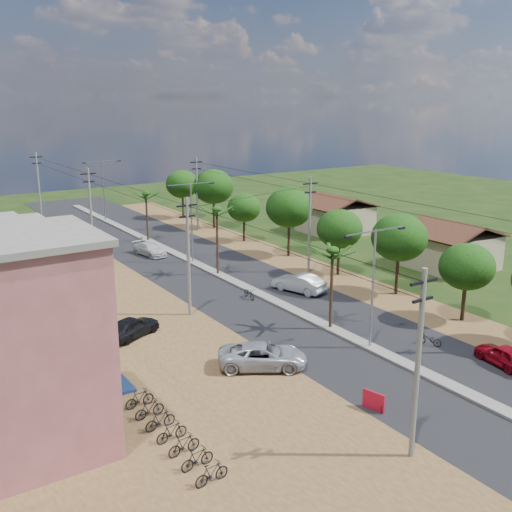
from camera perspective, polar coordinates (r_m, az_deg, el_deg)
The scene contains 37 objects.
ground at distance 40.41m, azimuth 10.76°, elevation -8.63°, with size 160.00×160.00×0.00m, color black.
road at distance 51.44m, azimuth -0.88°, elevation -3.15°, with size 12.00×110.00×0.04m, color black.
median at distance 53.85m, azimuth -2.60°, elevation -2.24°, with size 1.00×90.00×0.18m, color #605E56.
dirt_lot_west at distance 39.43m, azimuth -14.08°, elevation -9.42°, with size 18.00×46.00×0.04m, color brown.
dirt_shoulder_east at distance 56.25m, azimuth 6.44°, elevation -1.65°, with size 5.00×90.00×0.03m, color brown.
shophouse_pink at distance 28.72m, azimuth -22.55°, elevation -8.39°, with size 9.00×6.40×10.30m.
house_east_near at distance 60.31m, azimuth 18.03°, elevation 1.17°, with size 7.60×7.50×4.60m.
house_east_far at distance 73.21m, azimuth 7.55°, elevation 4.10°, with size 7.60×7.50×4.60m.
tree_east_b at distance 45.75m, azimuth 19.44°, elevation -0.97°, with size 4.00×4.00×5.83m.
tree_east_c at distance 50.21m, azimuth 13.49°, elevation 1.73°, with size 4.60×4.60×6.83m.
tree_east_d at distance 55.01m, azimuth 7.96°, elevation 2.57°, with size 4.20×4.20×6.13m.
tree_east_e at distance 61.09m, azimuth 3.18°, elevation 4.64°, with size 4.80×4.80×7.14m.
tree_east_f at distance 67.58m, azimuth -1.15°, elevation 4.62°, with size 3.80×3.80×5.52m.
tree_east_g at distance 74.46m, azimuth -4.07°, elevation 6.60°, with size 5.00×5.00×7.38m.
tree_east_h at distance 81.41m, azimuth -7.04°, elevation 6.81°, with size 4.40×4.40×6.52m.
palm_median_near at distance 41.39m, azimuth 7.30°, elevation 0.20°, with size 2.00×2.00×6.15m.
palm_median_mid at distance 54.13m, azimuth -3.76°, elevation 4.17°, with size 2.00×2.00×6.55m.
palm_median_far at distance 68.41m, azimuth -10.44°, elevation 5.67°, with size 2.00×2.00×5.85m.
streetlight_near at distance 38.77m, azimuth 11.10°, elevation -2.13°, with size 5.10×0.18×8.00m.
streetlight_mid at distance 58.67m, azimuth -6.17°, elevation 3.84°, with size 5.10×0.18×8.00m.
streetlight_far at distance 81.43m, azimuth -14.34°, elevation 6.56°, with size 5.10×0.18×8.00m.
utility_pole_w_a at distance 27.57m, azimuth 15.17°, elevation -9.63°, with size 1.60×0.24×9.00m.
utility_pole_w_b at distance 44.27m, azimuth -6.47°, elevation 0.15°, with size 1.60×0.24×9.00m.
utility_pole_w_c at distance 64.25m, azimuth -15.47°, elevation 4.33°, with size 1.60×0.24×9.00m.
utility_pole_w_d at distance 84.26m, azimuth -20.00°, elevation 6.38°, with size 1.60×0.24×9.00m.
utility_pole_e_b at distance 55.23m, azimuth 5.12°, elevation 3.15°, with size 1.60×0.24×9.00m.
utility_pole_e_c at distance 73.44m, azimuth -5.64°, elevation 6.07°, with size 1.60×0.24×9.00m.
car_red_near at distance 40.04m, azimuth 22.54°, elevation -8.77°, with size 1.56×3.87×1.32m, color maroon.
car_silver_mid at distance 50.57m, azimuth 4.11°, elevation -2.61°, with size 1.64×4.69×1.55m, color #A1A5A9.
car_white_far at distance 62.99m, azimuth -10.07°, elevation 0.60°, with size 1.79×4.41×1.28m, color #B2B1AD.
car_parked_silver at distance 36.75m, azimuth 0.64°, elevation -9.55°, with size 2.48×5.39×1.50m, color #A1A5A9.
car_parked_dark at distance 42.03m, azimuth -11.75°, elevation -6.68°, with size 1.71×4.25×1.45m, color black.
moto_rider_east at distance 41.56m, azimuth 16.19°, elevation -7.67°, with size 0.56×1.61×0.85m, color black.
moto_rider_west_a at distance 48.89m, azimuth -0.65°, elevation -3.59°, with size 0.60×1.72×0.90m, color black.
moto_rider_west_b at distance 67.89m, azimuth -10.82°, elevation 1.45°, with size 0.44×1.54×0.93m, color black.
roadside_sign at distance 32.85m, azimuth 11.13°, elevation -13.42°, with size 0.43×1.26×1.07m.
parked_scooter_row at distance 30.02m, azimuth -8.04°, elevation -16.26°, with size 1.69×8.39×1.00m.
Camera 1 is at (-26.23, -26.27, 15.97)m, focal length 42.00 mm.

